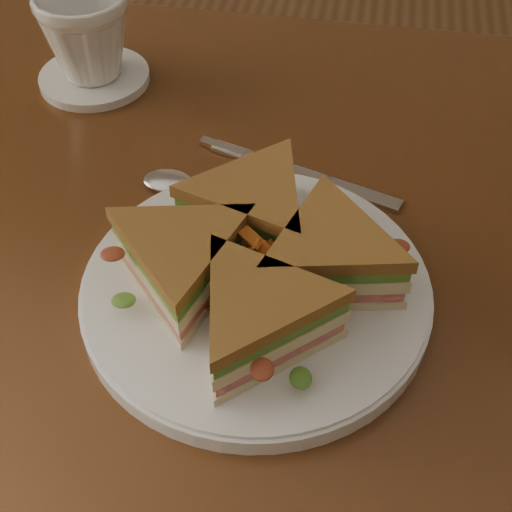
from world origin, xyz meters
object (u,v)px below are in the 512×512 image
(table, at_px, (253,308))
(knife, at_px, (290,171))
(saucer, at_px, (95,77))
(sandwich_wedges, at_px, (256,260))
(coffee_cup, at_px, (87,35))
(spoon, at_px, (191,186))
(plate, at_px, (256,291))

(table, relative_size, knife, 5.75)
(saucer, bearing_deg, sandwich_wedges, -50.51)
(saucer, bearing_deg, table, -44.55)
(table, distance_m, coffee_cup, 0.35)
(table, bearing_deg, spoon, 142.07)
(knife, bearing_deg, table, -83.98)
(table, height_order, spoon, spoon)
(saucer, xyz_separation_m, coffee_cup, (0.00, 0.00, 0.05))
(table, relative_size, coffee_cup, 11.80)
(plate, height_order, sandwich_wedges, sandwich_wedges)
(plate, bearing_deg, sandwich_wedges, 75.96)
(sandwich_wedges, relative_size, coffee_cup, 2.67)
(spoon, relative_size, knife, 0.88)
(sandwich_wedges, xyz_separation_m, spoon, (-0.08, 0.12, -0.04))
(sandwich_wedges, height_order, saucer, sandwich_wedges)
(table, bearing_deg, plate, -77.64)
(sandwich_wedges, bearing_deg, spoon, 124.54)
(sandwich_wedges, bearing_deg, coffee_cup, 129.49)
(sandwich_wedges, distance_m, spoon, 0.15)
(sandwich_wedges, relative_size, saucer, 2.19)
(table, relative_size, plate, 4.22)
(spoon, bearing_deg, sandwich_wedges, -51.03)
(sandwich_wedges, bearing_deg, knife, 88.28)
(plate, xyz_separation_m, knife, (0.00, 0.16, -0.01))
(table, xyz_separation_m, coffee_cup, (-0.22, 0.22, 0.16))
(sandwich_wedges, xyz_separation_m, coffee_cup, (-0.24, 0.29, 0.01))
(spoon, distance_m, coffee_cup, 0.23)
(spoon, distance_m, saucer, 0.22)
(spoon, bearing_deg, table, -33.50)
(saucer, height_order, coffee_cup, coffee_cup)
(plate, relative_size, sandwich_wedges, 1.05)
(spoon, bearing_deg, coffee_cup, 137.26)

